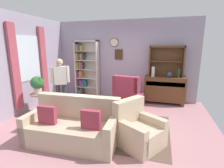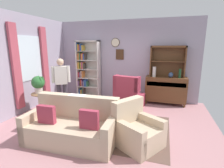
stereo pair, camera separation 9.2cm
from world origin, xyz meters
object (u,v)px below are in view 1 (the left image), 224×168
(sideboard_hutch, at_px, (167,57))
(wingback_chair, at_px, (128,96))
(bottle_wine, at_px, (178,73))
(couch_floral, at_px, (73,127))
(armchair_floral, at_px, (138,131))
(potted_plant_small, at_px, (50,103))
(person_reading, at_px, (61,81))
(plant_stand, at_px, (41,101))
(potted_plant_large, at_px, (37,84))
(vase_round, at_px, (170,75))
(sideboard, at_px, (164,89))
(bookshelf, at_px, (85,69))
(coffee_table, at_px, (94,109))
(book_stack, at_px, (90,103))
(vase_tall, at_px, (153,72))

(sideboard_hutch, bearing_deg, wingback_chair, -140.60)
(bottle_wine, height_order, couch_floral, bottle_wine)
(armchair_floral, distance_m, potted_plant_small, 3.04)
(potted_plant_small, height_order, person_reading, person_reading)
(plant_stand, distance_m, potted_plant_large, 0.52)
(sideboard_hutch, relative_size, vase_round, 6.47)
(sideboard, bearing_deg, couch_floral, -121.08)
(bottle_wine, bearing_deg, sideboard_hutch, 153.04)
(armchair_floral, relative_size, potted_plant_large, 2.16)
(armchair_floral, relative_size, plant_stand, 1.74)
(bookshelf, height_order, coffee_table, bookshelf)
(sideboard, xyz_separation_m, person_reading, (-2.93, -1.54, 0.40))
(vase_round, bearing_deg, book_stack, -136.12)
(sideboard, height_order, person_reading, person_reading)
(bookshelf, xyz_separation_m, sideboard, (2.90, -0.08, -0.54))
(potted_plant_large, bearing_deg, bottle_wine, 26.18)
(potted_plant_small, bearing_deg, sideboard_hutch, 26.70)
(couch_floral, bearing_deg, armchair_floral, 11.12)
(sideboard_hutch, relative_size, person_reading, 0.71)
(sideboard_hutch, xyz_separation_m, vase_tall, (-0.39, -0.19, -0.48))
(plant_stand, bearing_deg, sideboard, 29.79)
(coffee_table, bearing_deg, wingback_chair, 63.59)
(sideboard_hutch, relative_size, wingback_chair, 1.05)
(bookshelf, relative_size, coffee_table, 2.62)
(bottle_wine, height_order, book_stack, bottle_wine)
(sideboard, distance_m, potted_plant_large, 3.94)
(bottle_wine, height_order, wingback_chair, bottle_wine)
(sideboard_hutch, xyz_separation_m, bottle_wine, (0.39, -0.20, -0.50))
(potted_plant_large, bearing_deg, armchair_floral, -14.65)
(bottle_wine, xyz_separation_m, couch_floral, (-2.17, -2.87, -0.75))
(couch_floral, bearing_deg, wingback_chair, 72.23)
(vase_tall, bearing_deg, plant_stand, -148.18)
(book_stack, bearing_deg, wingback_chair, 57.36)
(bookshelf, bearing_deg, plant_stand, -103.02)
(sideboard, relative_size, vase_round, 7.65)
(sideboard_hutch, xyz_separation_m, potted_plant_large, (-3.40, -2.06, -0.66))
(vase_tall, relative_size, coffee_table, 0.41)
(vase_tall, xyz_separation_m, vase_round, (0.52, 0.01, -0.08))
(vase_round, height_order, bottle_wine, bottle_wine)
(coffee_table, bearing_deg, couch_floral, -94.87)
(plant_stand, bearing_deg, bottle_wine, 26.07)
(wingback_chair, bearing_deg, book_stack, -122.64)
(plant_stand, bearing_deg, book_stack, -1.31)
(bookshelf, height_order, potted_plant_large, bookshelf)
(coffee_table, bearing_deg, armchair_floral, -29.77)
(bookshelf, relative_size, book_stack, 9.89)
(potted_plant_large, bearing_deg, sideboard, 29.87)
(sideboard, distance_m, potted_plant_small, 3.69)
(bookshelf, distance_m, bottle_wine, 3.30)
(sideboard_hutch, bearing_deg, potted_plant_small, -153.30)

